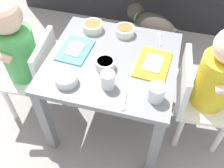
{
  "coord_description": "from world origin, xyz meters",
  "views": [
    {
      "loc": [
        0.22,
        -0.82,
        1.27
      ],
      "look_at": [
        0.0,
        0.0,
        0.31
      ],
      "focal_mm": 41.2,
      "sensor_mm": 36.0,
      "label": 1
    }
  ],
  "objects_px": {
    "spoon_by_left_tray": "(160,38)",
    "veggie_bowl_near": "(66,79)",
    "dining_table": "(112,73)",
    "cereal_bowl_right_side": "(93,26)",
    "water_cup_left": "(108,81)",
    "water_cup_right": "(156,93)",
    "dog": "(152,25)",
    "cereal_bowl_left_side": "(125,31)",
    "veggie_bowl_far": "(105,64)",
    "seated_child_right": "(214,78)",
    "spoon_by_right_tray": "(124,103)",
    "food_tray_left": "(75,50)",
    "food_tray_right": "(153,64)",
    "seated_child_left": "(20,50)"
  },
  "relations": [
    {
      "from": "water_cup_right",
      "to": "spoon_by_left_tray",
      "type": "xyz_separation_m",
      "value": [
        -0.03,
        0.38,
        -0.03
      ]
    },
    {
      "from": "spoon_by_right_tray",
      "to": "food_tray_right",
      "type": "bearing_deg",
      "value": 73.29
    },
    {
      "from": "dog",
      "to": "cereal_bowl_left_side",
      "type": "distance_m",
      "value": 0.6
    },
    {
      "from": "food_tray_left",
      "to": "spoon_by_left_tray",
      "type": "height_order",
      "value": "food_tray_left"
    },
    {
      "from": "dining_table",
      "to": "cereal_bowl_right_side",
      "type": "relative_size",
      "value": 5.66
    },
    {
      "from": "food_tray_right",
      "to": "veggie_bowl_near",
      "type": "bearing_deg",
      "value": -149.17
    },
    {
      "from": "water_cup_right",
      "to": "veggie_bowl_far",
      "type": "height_order",
      "value": "water_cup_right"
    },
    {
      "from": "dining_table",
      "to": "dog",
      "type": "bearing_deg",
      "value": 81.96
    },
    {
      "from": "seated_child_right",
      "to": "cereal_bowl_left_side",
      "type": "relative_size",
      "value": 7.16
    },
    {
      "from": "dining_table",
      "to": "food_tray_right",
      "type": "distance_m",
      "value": 0.2
    },
    {
      "from": "spoon_by_left_tray",
      "to": "veggie_bowl_near",
      "type": "bearing_deg",
      "value": -130.54
    },
    {
      "from": "spoon_by_left_tray",
      "to": "food_tray_left",
      "type": "bearing_deg",
      "value": -152.16
    },
    {
      "from": "veggie_bowl_near",
      "to": "cereal_bowl_right_side",
      "type": "xyz_separation_m",
      "value": [
        -0.0,
        0.37,
        0.0
      ]
    },
    {
      "from": "food_tray_right",
      "to": "water_cup_left",
      "type": "height_order",
      "value": "water_cup_left"
    },
    {
      "from": "seated_child_left",
      "to": "food_tray_left",
      "type": "relative_size",
      "value": 3.74
    },
    {
      "from": "spoon_by_left_tray",
      "to": "cereal_bowl_left_side",
      "type": "bearing_deg",
      "value": -175.94
    },
    {
      "from": "water_cup_left",
      "to": "water_cup_right",
      "type": "distance_m",
      "value": 0.2
    },
    {
      "from": "food_tray_right",
      "to": "water_cup_left",
      "type": "xyz_separation_m",
      "value": [
        -0.16,
        -0.17,
        0.03
      ]
    },
    {
      "from": "food_tray_left",
      "to": "spoon_by_left_tray",
      "type": "distance_m",
      "value": 0.42
    },
    {
      "from": "food_tray_left",
      "to": "spoon_by_right_tray",
      "type": "height_order",
      "value": "food_tray_left"
    },
    {
      "from": "veggie_bowl_far",
      "to": "seated_child_left",
      "type": "bearing_deg",
      "value": 176.24
    },
    {
      "from": "veggie_bowl_far",
      "to": "seated_child_right",
      "type": "bearing_deg",
      "value": 10.7
    },
    {
      "from": "dining_table",
      "to": "cereal_bowl_left_side",
      "type": "relative_size",
      "value": 5.96
    },
    {
      "from": "water_cup_left",
      "to": "water_cup_right",
      "type": "relative_size",
      "value": 1.02
    },
    {
      "from": "cereal_bowl_right_side",
      "to": "water_cup_left",
      "type": "bearing_deg",
      "value": -62.99
    },
    {
      "from": "cereal_bowl_left_side",
      "to": "spoon_by_right_tray",
      "type": "xyz_separation_m",
      "value": [
        0.1,
        -0.42,
        -0.02
      ]
    },
    {
      "from": "spoon_by_right_tray",
      "to": "veggie_bowl_far",
      "type": "bearing_deg",
      "value": 126.63
    },
    {
      "from": "food_tray_left",
      "to": "cereal_bowl_left_side",
      "type": "bearing_deg",
      "value": 43.34
    },
    {
      "from": "food_tray_right",
      "to": "water_cup_right",
      "type": "distance_m",
      "value": 0.19
    },
    {
      "from": "water_cup_right",
      "to": "veggie_bowl_far",
      "type": "distance_m",
      "value": 0.26
    },
    {
      "from": "water_cup_right",
      "to": "veggie_bowl_far",
      "type": "relative_size",
      "value": 0.82
    },
    {
      "from": "veggie_bowl_far",
      "to": "spoon_by_left_tray",
      "type": "bearing_deg",
      "value": 52.61
    },
    {
      "from": "veggie_bowl_near",
      "to": "water_cup_left",
      "type": "bearing_deg",
      "value": 8.29
    },
    {
      "from": "seated_child_right",
      "to": "spoon_by_left_tray",
      "type": "height_order",
      "value": "seated_child_right"
    },
    {
      "from": "seated_child_left",
      "to": "food_tray_left",
      "type": "distance_m",
      "value": 0.28
    },
    {
      "from": "food_tray_left",
      "to": "spoon_by_left_tray",
      "type": "bearing_deg",
      "value": 27.84
    },
    {
      "from": "spoon_by_left_tray",
      "to": "seated_child_right",
      "type": "bearing_deg",
      "value": -33.75
    },
    {
      "from": "water_cup_right",
      "to": "cereal_bowl_left_side",
      "type": "xyz_separation_m",
      "value": [
        -0.21,
        0.37,
        -0.01
      ]
    },
    {
      "from": "seated_child_left",
      "to": "dining_table",
      "type": "bearing_deg",
      "value": 3.31
    },
    {
      "from": "dog",
      "to": "water_cup_left",
      "type": "height_order",
      "value": "water_cup_left"
    },
    {
      "from": "veggie_bowl_near",
      "to": "spoon_by_right_tray",
      "type": "bearing_deg",
      "value": -9.71
    },
    {
      "from": "seated_child_left",
      "to": "food_tray_right",
      "type": "bearing_deg",
      "value": 3.82
    },
    {
      "from": "veggie_bowl_far",
      "to": "cereal_bowl_right_side",
      "type": "height_order",
      "value": "same"
    },
    {
      "from": "dining_table",
      "to": "veggie_bowl_near",
      "type": "bearing_deg",
      "value": -129.27
    },
    {
      "from": "veggie_bowl_far",
      "to": "spoon_by_right_tray",
      "type": "xyz_separation_m",
      "value": [
        0.13,
        -0.17,
        -0.02
      ]
    },
    {
      "from": "dog",
      "to": "water_cup_right",
      "type": "bearing_deg",
      "value": -82.17
    },
    {
      "from": "veggie_bowl_far",
      "to": "cereal_bowl_right_side",
      "type": "relative_size",
      "value": 0.83
    },
    {
      "from": "dining_table",
      "to": "seated_child_right",
      "type": "xyz_separation_m",
      "value": [
        0.45,
        0.03,
        0.05
      ]
    },
    {
      "from": "veggie_bowl_far",
      "to": "food_tray_left",
      "type": "bearing_deg",
      "value": 156.74
    },
    {
      "from": "water_cup_left",
      "to": "water_cup_right",
      "type": "height_order",
      "value": "water_cup_left"
    }
  ]
}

